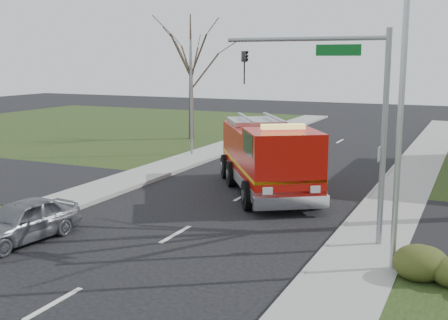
% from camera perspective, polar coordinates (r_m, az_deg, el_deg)
% --- Properties ---
extents(ground, '(120.00, 120.00, 0.00)m').
position_cam_1_polar(ground, '(19.29, -4.95, -7.56)').
color(ground, black).
rests_on(ground, ground).
extents(sidewalk_right, '(2.40, 80.00, 0.15)m').
position_cam_1_polar(sidewalk_right, '(17.21, 13.58, -9.79)').
color(sidewalk_right, '#9A9A95').
rests_on(sidewalk_right, ground).
extents(sidewalk_left, '(2.40, 80.00, 0.15)m').
position_cam_1_polar(sidewalk_left, '(22.87, -18.65, -5.02)').
color(sidewalk_left, '#9A9A95').
rests_on(sidewalk_left, ground).
extents(bare_tree_left, '(4.50, 4.50, 9.00)m').
position_cam_1_polar(bare_tree_left, '(40.71, -3.39, 9.79)').
color(bare_tree_left, '#3C2D23').
rests_on(bare_tree_left, ground).
extents(traffic_signal_mast, '(5.29, 0.18, 6.80)m').
position_cam_1_polar(traffic_signal_mast, '(17.90, 12.03, 6.25)').
color(traffic_signal_mast, gray).
rests_on(traffic_signal_mast, ground).
extents(streetlight_pole, '(1.48, 0.16, 8.40)m').
position_cam_1_polar(streetlight_pole, '(15.61, 17.30, 4.87)').
color(streetlight_pole, '#B7BABF').
rests_on(streetlight_pole, ground).
extents(utility_pole_far, '(0.14, 0.14, 7.00)m').
position_cam_1_polar(utility_pole_far, '(33.99, -3.35, 6.22)').
color(utility_pole_far, gray).
rests_on(utility_pole_far, ground).
extents(fire_engine, '(6.90, 8.57, 3.37)m').
position_cam_1_polar(fire_engine, '(24.83, 4.48, 0.11)').
color(fire_engine, '#B20E08').
rests_on(fire_engine, ground).
extents(parked_car_maroon, '(2.09, 4.22, 1.38)m').
position_cam_1_polar(parked_car_maroon, '(19.51, -19.84, -5.83)').
color(parked_car_maroon, slate).
rests_on(parked_car_maroon, ground).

